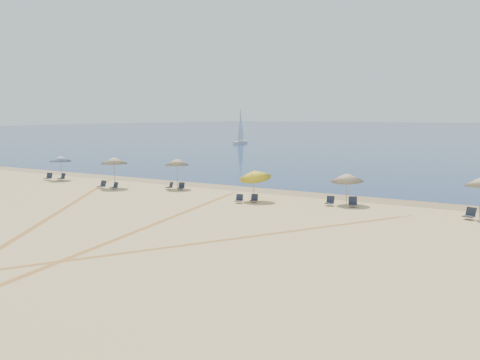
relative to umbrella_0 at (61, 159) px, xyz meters
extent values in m
plane|color=olive|center=(19.91, 3.86, -2.02)|extent=(500.00, 500.00, 0.00)
cylinder|color=gray|center=(0.00, 0.00, -0.94)|extent=(0.05, 0.05, 2.18)
cone|color=white|center=(0.00, 0.00, 0.00)|extent=(2.05, 2.05, 0.55)
sphere|color=gray|center=(0.00, 0.00, 0.30)|extent=(0.08, 0.08, 0.08)
cylinder|color=gray|center=(8.13, -1.21, -0.79)|extent=(0.05, 0.05, 2.47)
cone|color=#F4E3C4|center=(8.13, -1.21, 0.29)|extent=(2.28, 2.28, 0.55)
sphere|color=gray|center=(8.13, -1.21, 0.59)|extent=(0.08, 0.08, 0.08)
cylinder|color=gray|center=(12.98, 1.17, -0.83)|extent=(0.05, 0.05, 2.39)
cone|color=#F4E3C4|center=(12.98, 1.17, 0.21)|extent=(2.05, 2.05, 0.55)
sphere|color=gray|center=(12.98, 1.17, 0.51)|extent=(0.08, 0.08, 0.08)
cylinder|color=gray|center=(21.60, -1.11, -1.00)|extent=(0.05, 0.56, 2.07)
cone|color=yellow|center=(21.60, -0.89, -0.11)|extent=(2.29, 2.36, 1.09)
sphere|color=gray|center=(21.60, -0.89, 0.19)|extent=(0.08, 0.08, 0.08)
cylinder|color=gray|center=(27.80, 0.98, -1.01)|extent=(0.05, 0.25, 2.04)
cone|color=#F4E3C4|center=(27.80, 1.07, -0.14)|extent=(2.22, 2.27, 0.77)
sphere|color=gray|center=(27.80, 1.07, 0.16)|extent=(0.08, 0.08, 0.08)
cylinder|color=gray|center=(36.24, 0.48, -0.85)|extent=(0.05, 0.05, 2.37)
cube|color=black|center=(-0.78, -0.96, -1.84)|extent=(0.72, 0.72, 0.05)
cube|color=black|center=(-0.86, -0.69, -1.59)|extent=(0.61, 0.37, 0.52)
cylinder|color=#A5A5AD|center=(-1.00, -1.24, -1.93)|extent=(0.03, 0.03, 0.19)
cylinder|color=#A5A5AD|center=(-0.56, -1.11, -1.93)|extent=(0.03, 0.03, 0.19)
cube|color=black|center=(0.46, -0.49, -1.84)|extent=(0.66, 0.66, 0.05)
cube|color=black|center=(0.50, -0.21, -1.59)|extent=(0.60, 0.30, 0.51)
cylinder|color=#A5A5AD|center=(0.23, -0.66, -1.94)|extent=(0.02, 0.02, 0.19)
cylinder|color=#A5A5AD|center=(0.68, -0.73, -1.94)|extent=(0.02, 0.02, 0.19)
cube|color=black|center=(7.57, -2.24, -1.85)|extent=(0.56, 0.56, 0.05)
cube|color=black|center=(7.57, -1.97, -1.61)|extent=(0.55, 0.21, 0.49)
cylinder|color=#A5A5AD|center=(7.35, -2.44, -1.94)|extent=(0.02, 0.02, 0.18)
cylinder|color=#A5A5AD|center=(7.79, -2.43, -1.94)|extent=(0.02, 0.02, 0.18)
cube|color=black|center=(8.83, -2.06, -1.87)|extent=(0.51, 0.51, 0.04)
cube|color=black|center=(8.85, -1.82, -1.66)|extent=(0.49, 0.21, 0.43)
cylinder|color=#A5A5AD|center=(8.64, -2.22, -1.95)|extent=(0.02, 0.02, 0.16)
cylinder|color=#A5A5AD|center=(9.03, -2.25, -1.95)|extent=(0.02, 0.02, 0.16)
cube|color=black|center=(12.76, 0.28, -1.87)|extent=(0.66, 0.66, 0.05)
cube|color=black|center=(12.86, 0.50, -1.65)|extent=(0.53, 0.37, 0.44)
cylinder|color=#A5A5AD|center=(12.58, 0.18, -1.95)|extent=(0.02, 0.02, 0.16)
cylinder|color=#A5A5AD|center=(12.94, 0.02, -1.95)|extent=(0.02, 0.02, 0.16)
cube|color=black|center=(13.86, 0.48, -1.86)|extent=(0.64, 0.64, 0.05)
cube|color=black|center=(13.78, 0.72, -1.64)|extent=(0.54, 0.34, 0.45)
cylinder|color=#A5A5AD|center=(13.67, 0.23, -1.95)|extent=(0.02, 0.02, 0.16)
cylinder|color=#A5A5AD|center=(14.05, 0.37, -1.95)|extent=(0.02, 0.02, 0.16)
cube|color=black|center=(21.17, -2.42, -1.87)|extent=(0.63, 0.63, 0.05)
cube|color=black|center=(21.09, -2.19, -1.65)|extent=(0.53, 0.33, 0.44)
cylinder|color=#A5A5AD|center=(20.98, -2.66, -1.95)|extent=(0.02, 0.02, 0.16)
cylinder|color=#A5A5AD|center=(21.35, -2.54, -1.95)|extent=(0.02, 0.02, 0.16)
cube|color=black|center=(22.00, -1.75, -1.87)|extent=(0.61, 0.61, 0.04)
cube|color=black|center=(21.93, -1.52, -1.65)|extent=(0.52, 0.31, 0.44)
cylinder|color=#A5A5AD|center=(21.81, -1.99, -1.95)|extent=(0.02, 0.02, 0.16)
cylinder|color=#A5A5AD|center=(22.19, -1.87, -1.95)|extent=(0.02, 0.02, 0.16)
cube|color=black|center=(27.02, -0.17, -1.85)|extent=(0.59, 0.59, 0.05)
cube|color=black|center=(26.99, 0.09, -1.62)|extent=(0.55, 0.25, 0.48)
cylinder|color=#A5A5AD|center=(26.81, -0.39, -1.94)|extent=(0.02, 0.02, 0.17)
cylinder|color=#A5A5AD|center=(27.23, -0.34, -1.94)|extent=(0.02, 0.02, 0.17)
cube|color=black|center=(28.55, 0.15, -1.84)|extent=(0.73, 0.73, 0.05)
cube|color=black|center=(28.45, 0.41, -1.60)|extent=(0.60, 0.39, 0.51)
cylinder|color=#A5A5AD|center=(28.34, -0.13, -1.94)|extent=(0.02, 0.02, 0.19)
cylinder|color=#A5A5AD|center=(28.76, 0.03, -1.94)|extent=(0.02, 0.02, 0.19)
cube|color=black|center=(35.74, -0.30, -1.84)|extent=(0.72, 0.72, 0.05)
cube|color=black|center=(35.82, -0.03, -1.59)|extent=(0.62, 0.38, 0.52)
cylinder|color=#A5A5AD|center=(35.52, -0.45, -1.93)|extent=(0.03, 0.03, 0.19)
cylinder|color=#A5A5AD|center=(35.96, -0.58, -1.93)|extent=(0.03, 0.03, 0.19)
cube|color=white|center=(-16.28, 61.25, -1.75)|extent=(1.89, 5.12, 0.55)
cylinder|color=gray|center=(-16.28, 61.25, 1.79)|extent=(0.11, 0.11, 7.28)
plane|color=tan|center=(20.93, -12.80, -2.03)|extent=(32.42, 32.42, 0.00)
plane|color=tan|center=(20.74, -11.71, -2.03)|extent=(32.42, 32.42, 0.00)
plane|color=tan|center=(24.79, -13.72, -2.03)|extent=(38.44, 38.44, 0.00)
plane|color=tan|center=(25.36, -12.78, -2.03)|extent=(38.44, 38.44, 0.00)
plane|color=tan|center=(11.21, -8.47, -2.03)|extent=(38.79, 38.79, 0.00)
plane|color=tan|center=(10.60, -7.55, -2.03)|extent=(38.79, 38.79, 0.00)
camera|label=1|loc=(38.91, -32.29, 4.10)|focal=37.58mm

